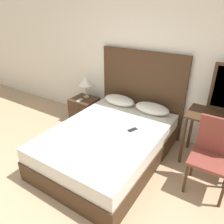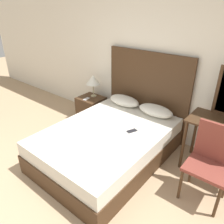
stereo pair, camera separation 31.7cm
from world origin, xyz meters
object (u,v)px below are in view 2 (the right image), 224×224
at_px(bed, 108,144).
at_px(nightstand, 91,108).
at_px(phone_on_bed, 132,131).
at_px(table_lamp, 93,80).
at_px(chair, 211,159).
at_px(phone_on_nightstand, 86,99).

bearing_deg(bed, nightstand, 144.91).
bearing_deg(bed, phone_on_bed, 32.21).
height_order(bed, table_lamp, table_lamp).
distance_m(bed, phone_on_bed, 0.44).
xyz_separation_m(table_lamp, chair, (2.50, -0.64, -0.26)).
distance_m(nightstand, phone_on_nightstand, 0.27).
bearing_deg(table_lamp, bed, -37.98).
bearing_deg(nightstand, phone_on_nightstand, -97.26).
bearing_deg(chair, phone_on_nightstand, 169.98).
relative_size(bed, phone_on_bed, 12.64).
relative_size(nightstand, phone_on_nightstand, 3.07).
relative_size(phone_on_bed, nightstand, 0.34).
relative_size(phone_on_bed, phone_on_nightstand, 1.04).
bearing_deg(table_lamp, chair, -14.39).
bearing_deg(phone_on_nightstand, table_lamp, 86.89).
relative_size(phone_on_bed, table_lamp, 0.38).
relative_size(bed, nightstand, 4.30).
distance_m(table_lamp, chair, 2.59).
height_order(bed, phone_on_bed, phone_on_bed).
relative_size(bed, chair, 2.15).
bearing_deg(phone_on_bed, phone_on_nightstand, 161.70).
distance_m(bed, chair, 1.45).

